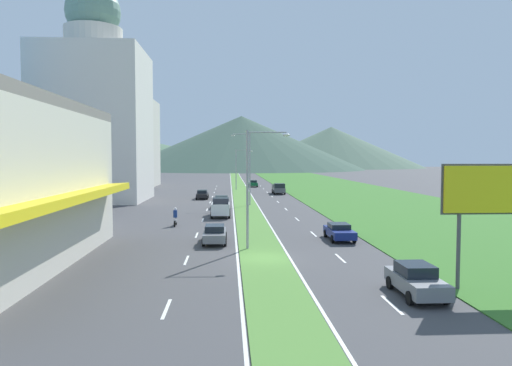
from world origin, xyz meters
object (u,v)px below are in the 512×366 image
object	(u,v)px
car_2	(215,234)
motorcycle_rider	(175,218)
pickup_truck_1	(279,189)
pickup_truck_0	(221,208)
car_1	(339,231)
car_4	(221,202)
car_3	(253,184)
car_5	(416,280)
street_lamp_mid	(248,164)
street_lamp_near	(253,180)
street_lamp_far	(238,166)
car_0	(202,194)
billboard_roadside	(499,195)

from	to	relation	value
car_2	motorcycle_rider	distance (m)	10.35
pickup_truck_1	car_2	bearing A→B (deg)	-11.79
pickup_truck_0	motorcycle_rider	world-z (taller)	pickup_truck_0
car_1	car_4	xyz separation A→B (m)	(-9.96, 25.01, 0.11)
car_3	pickup_truck_1	distance (m)	21.33
car_5	pickup_truck_0	size ratio (longest dim) A/B	0.80
car_1	car_5	world-z (taller)	car_5
street_lamp_mid	pickup_truck_0	size ratio (longest dim) A/B	1.87
street_lamp_near	street_lamp_far	size ratio (longest dim) A/B	1.04
street_lamp_far	car_0	world-z (taller)	street_lamp_far
billboard_roadside	pickup_truck_0	size ratio (longest dim) A/B	1.19
street_lamp_near	street_lamp_mid	size ratio (longest dim) A/B	0.86
car_4	car_1	bearing A→B (deg)	-158.29
car_2	pickup_truck_0	xyz separation A→B (m)	(0.18, 16.85, 0.25)
street_lamp_mid	car_4	bearing A→B (deg)	-140.70
street_lamp_near	pickup_truck_0	bearing A→B (deg)	97.76
car_1	pickup_truck_0	world-z (taller)	pickup_truck_0
street_lamp_near	car_0	xyz separation A→B (m)	(-6.01, 42.37, -4.32)
street_lamp_near	car_3	world-z (taller)	street_lamp_near
car_0	car_4	world-z (taller)	car_4
street_lamp_mid	car_5	world-z (taller)	street_lamp_mid
car_1	pickup_truck_0	size ratio (longest dim) A/B	0.82
street_lamp_mid	car_3	size ratio (longest dim) A/B	2.45
car_0	car_2	world-z (taller)	car_0
street_lamp_mid	street_lamp_far	xyz separation A→B (m)	(-0.72, 31.49, -0.81)
car_0	motorcycle_rider	distance (m)	30.24
street_lamp_far	pickup_truck_1	distance (m)	13.81
motorcycle_rider	car_2	bearing A→B (deg)	-156.47
street_lamp_far	pickup_truck_0	size ratio (longest dim) A/B	1.55
car_0	pickup_truck_0	bearing A→B (deg)	-171.66
billboard_roadside	car_4	distance (m)	42.51
car_5	car_1	bearing A→B (deg)	-179.70
car_2	motorcycle_rider	world-z (taller)	motorcycle_rider
street_lamp_near	pickup_truck_0	distance (m)	20.11
car_1	street_lamp_far	bearing A→B (deg)	-173.27
street_lamp_far	car_4	xyz separation A→B (m)	(-2.94, -34.49, -4.11)
pickup_truck_1	car_3	bearing A→B (deg)	-170.33
car_0	car_5	distance (m)	56.09
pickup_truck_1	motorcycle_rider	bearing A→B (deg)	-19.92
billboard_roadside	car_5	distance (m)	6.15
street_lamp_mid	car_5	size ratio (longest dim) A/B	2.33
car_3	car_5	size ratio (longest dim) A/B	0.95
car_2	pickup_truck_0	distance (m)	16.86
car_2	street_lamp_far	bearing A→B (deg)	-2.91
street_lamp_mid	car_5	xyz separation A→B (m)	(6.38, -43.60, -4.96)
street_lamp_mid	car_3	bearing A→B (deg)	85.99
car_1	car_4	bearing A→B (deg)	-158.29
pickup_truck_1	street_lamp_far	bearing A→B (deg)	-147.02
car_4	pickup_truck_1	xyz separation A→B (m)	(10.14, 23.38, 0.17)
street_lamp_mid	car_0	size ratio (longest dim) A/B	2.11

